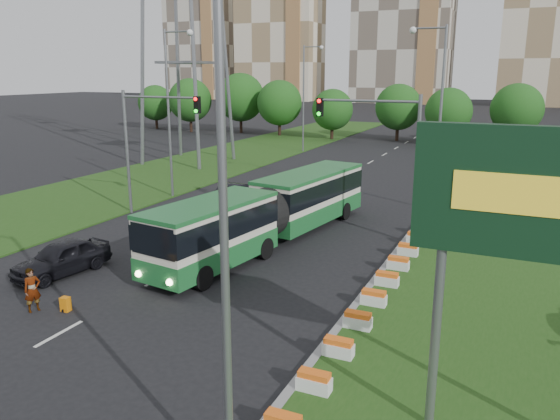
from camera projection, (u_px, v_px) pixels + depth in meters
The scene contains 20 objects.
ground at pixel (217, 288), 23.65m from camera, with size 360.00×360.00×0.00m, color black.
grass_median at pixel (545, 271), 25.49m from camera, with size 14.00×60.00×0.15m, color #204714.
median_kerb at pixel (397, 251), 28.27m from camera, with size 0.30×60.00×0.18m, color gray.
left_verge at pixel (190, 168), 52.91m from camera, with size 12.00×110.00×0.10m, color #204714.
lane_markings at pixel (316, 192), 42.50m from camera, with size 0.20×100.00×0.01m, color silver, non-canonical shape.
flower_planters at pixel (381, 288), 22.53m from camera, with size 1.10×20.30×0.60m, color white, non-canonical shape.
billboard at pixel (552, 211), 11.93m from camera, with size 6.00×0.37×8.00m.
traffic_mast_median at pixel (387, 144), 29.24m from camera, with size 5.76×0.32×8.00m.
traffic_mast_left at pixel (146, 133), 34.43m from camera, with size 5.76×0.32×8.00m.
street_lamps at pixel (258, 126), 32.20m from camera, with size 36.00×60.00×12.00m, color slate, non-canonical shape.
tree_line at pixel (516, 110), 67.09m from camera, with size 120.00×8.00×9.00m, color #194813, non-canonical shape.
apartment_tower_west at pixel (280, 24), 176.16m from camera, with size 26.00×15.00×48.00m, color beige.
apartment_tower_cwest at pixel (404, 12), 159.66m from camera, with size 28.00×15.00×52.00m, color beige.
apartment_tower_ceast at pixel (556, 10), 143.89m from camera, with size 25.00×15.00×50.00m, color beige.
midrise_west at pixel (202, 45), 189.64m from camera, with size 22.00×14.00×36.00m, color beige.
articulated_bus at pixel (269, 211), 29.60m from camera, with size 2.72×17.46×2.87m.
car_left_near at pixel (62, 258), 25.16m from camera, with size 1.86×4.62×1.57m, color black.
car_left_far at pixel (230, 194), 38.43m from camera, with size 1.52×4.35×1.43m, color black.
pedestrian at pixel (32, 290), 21.19m from camera, with size 0.64×0.42×1.77m, color gray.
shopping_trolley at pixel (65, 304), 21.34m from camera, with size 0.34×0.36×0.58m.
Camera 1 is at (11.60, -18.99, 9.12)m, focal length 35.00 mm.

